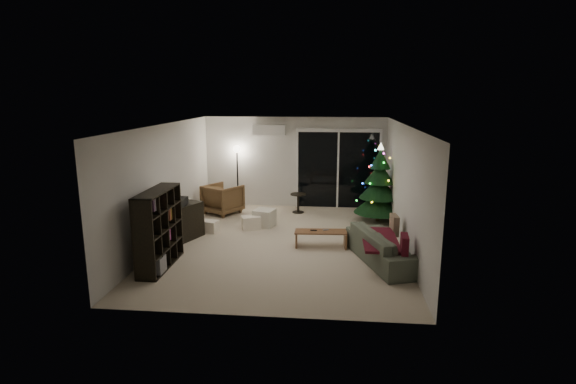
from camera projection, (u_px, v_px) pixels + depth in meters
The scene contains 18 objects.
room at pixel (308, 183), 10.77m from camera, with size 6.50×7.51×2.60m.
bookshelf at pixel (150, 229), 8.15m from camera, with size 0.36×1.44×1.44m, color black, non-canonical shape.
media_cabinet at pixel (177, 224), 9.61m from camera, with size 0.47×1.26×0.79m, color black.
stereo at pixel (176, 202), 9.50m from camera, with size 0.40×0.47×0.17m, color black.
armchair at pixel (223, 199), 11.87m from camera, with size 0.84×0.86×0.78m, color brown.
ottoman at pixel (264, 218), 10.77m from camera, with size 0.45×0.45×0.41m, color beige.
cardboard_box_a at pixel (210, 226), 10.31m from camera, with size 0.37×0.28×0.27m, color white.
cardboard_box_b at pixel (251, 222), 10.56m from camera, with size 0.43×0.32×0.30m, color white.
side_table at pixel (298, 203), 11.98m from camera, with size 0.41×0.41×0.52m, color black.
floor_lamp at pixel (238, 178), 12.49m from camera, with size 0.27×0.27×1.66m, color black.
sofa at pixel (385, 247), 8.45m from camera, with size 2.05×0.80×0.60m, color #48533F.
sofa_throw at pixel (380, 240), 8.43m from camera, with size 0.64×1.48×0.05m, color #560C1E.
cushion_a at pixel (394, 225), 9.01m from camera, with size 0.12×0.39×0.39m, color #9D8168.
cushion_b at pixel (404, 246), 7.74m from camera, with size 0.12×0.39×0.39m, color #560C1E.
coffee_table at pixel (321, 239), 9.32m from camera, with size 1.07×0.38×0.34m, color brown, non-canonical shape.
remote_a at pixel (314, 230), 9.29m from camera, with size 0.13×0.04×0.02m, color black.
remote_b at pixel (326, 230), 9.32m from camera, with size 0.13×0.04×0.02m, color slate.
christmas_tree at pixel (379, 183), 11.03m from camera, with size 1.21×1.21×1.96m, color black.
Camera 1 is at (1.01, -9.07, 3.11)m, focal length 28.00 mm.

